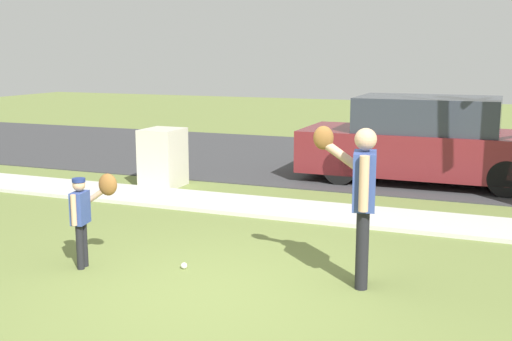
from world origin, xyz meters
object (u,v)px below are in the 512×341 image
(baseball, at_px, (184,266))
(parked_suv_maroon, at_px, (427,142))
(person_adult, at_px, (360,190))
(person_child, at_px, (87,207))
(utility_cabinet, at_px, (163,158))

(baseball, distance_m, parked_suv_maroon, 6.49)
(person_adult, bearing_deg, baseball, -4.58)
(baseball, relative_size, parked_suv_maroon, 0.02)
(person_adult, xyz_separation_m, person_child, (-3.04, -0.57, -0.33))
(utility_cabinet, bearing_deg, person_child, -70.92)
(person_adult, xyz_separation_m, parked_suv_maroon, (-0.03, 5.92, -0.26))
(utility_cabinet, height_order, parked_suv_maroon, parked_suv_maroon)
(person_adult, relative_size, person_child, 1.55)
(person_child, distance_m, utility_cabinet, 4.58)
(person_child, xyz_separation_m, utility_cabinet, (-1.50, 4.33, -0.17))
(person_child, height_order, utility_cabinet, person_child)
(person_adult, xyz_separation_m, baseball, (-1.98, -0.23, -1.01))
(baseball, bearing_deg, person_adult, 6.47)
(person_adult, distance_m, baseball, 2.24)
(baseball, distance_m, utility_cabinet, 4.75)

